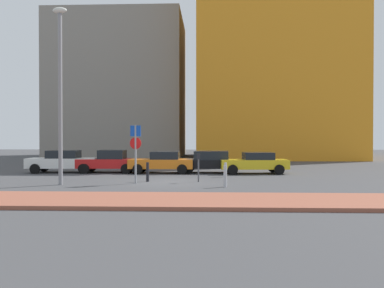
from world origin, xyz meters
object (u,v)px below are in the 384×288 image
parked_car_yellow (255,163)px  parking_meter (198,164)px  parked_car_black (211,161)px  parked_car_white (63,161)px  street_lamp (60,83)px  parked_car_orange (162,162)px  traffic_bollard_mid (225,170)px  parking_sign_post (136,147)px  traffic_bollard_near (148,172)px  traffic_bollard_far (225,176)px  parked_car_red (109,161)px

parked_car_yellow → parking_meter: 6.23m
parked_car_black → parked_car_white: bearing=-178.6°
street_lamp → parked_car_yellow: bearing=33.3°
parked_car_orange → traffic_bollard_mid: bearing=-32.6°
parking_sign_post → traffic_bollard_near: 1.72m
parking_sign_post → street_lamp: bearing=-168.4°
parked_car_orange → traffic_bollard_far: parked_car_orange is taller
parked_car_red → parked_car_orange: bearing=-3.0°
parked_car_white → traffic_bollard_far: 13.01m
parking_meter → parked_car_orange: bearing=115.2°
parked_car_black → traffic_bollard_near: 6.56m
parked_car_black → parking_meter: (-0.67, -5.67, 0.19)m
street_lamp → traffic_bollard_near: bearing=22.3°
parked_car_black → traffic_bollard_mid: size_ratio=4.87×
parking_sign_post → parking_meter: bearing=15.4°
traffic_bollard_mid → traffic_bollard_far: (-0.21, -4.96, 0.08)m
parking_sign_post → traffic_bollard_mid: parking_sign_post is taller
parked_car_red → street_lamp: 8.36m
parked_car_yellow → traffic_bollard_far: size_ratio=4.33×
parked_car_white → parked_car_orange: bearing=-0.7°
parked_car_black → parking_meter: bearing=-96.8°
parked_car_white → parked_car_black: (9.89, 0.23, 0.00)m
parking_meter → traffic_bollard_mid: bearing=61.0°
parked_car_white → traffic_bollard_near: parked_car_white is taller
parked_car_orange → traffic_bollard_far: bearing=-63.0°
parked_car_white → parking_meter: bearing=-30.5°
parked_car_black → traffic_bollard_far: size_ratio=4.07×
parking_meter → parked_car_black: bearing=83.2°
parking_meter → street_lamp: bearing=-166.6°
parked_car_black → parking_meter: size_ratio=2.80×
parking_meter → traffic_bollard_near: bearing=178.8°
parked_car_white → parking_meter: 10.70m
parked_car_orange → traffic_bollard_far: (3.84, -7.56, -0.22)m
parking_meter → street_lamp: street_lamp is taller
traffic_bollard_mid → traffic_bollard_far: bearing=-92.4°
parked_car_red → parking_meter: bearing=-42.1°
traffic_bollard_near → traffic_bollard_mid: (4.24, 2.71, -0.08)m
traffic_bollard_far → street_lamp: bearing=175.9°
parking_sign_post → traffic_bollard_near: parking_sign_post is taller
parked_car_red → traffic_bollard_near: parked_car_red is taller
parked_car_yellow → traffic_bollard_mid: size_ratio=5.19×
parked_car_white → traffic_bollard_near: bearing=-39.6°
street_lamp → traffic_bollard_near: (4.07, 1.67, -4.51)m
parked_car_white → parked_car_red: size_ratio=1.16×
traffic_bollard_far → parked_car_yellow: bearing=73.3°
parked_car_red → parked_car_orange: parked_car_red is taller
parked_car_red → parked_car_yellow: bearing=-2.4°
traffic_bollard_near → traffic_bollard_mid: traffic_bollard_near is taller
parked_car_black → traffic_bollard_mid: (0.86, -2.91, -0.34)m
parked_car_orange → traffic_bollard_near: 5.31m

